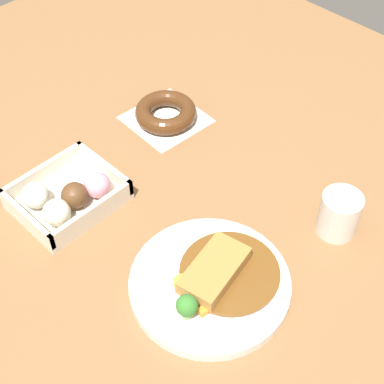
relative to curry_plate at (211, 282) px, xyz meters
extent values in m
plane|color=brown|center=(-0.01, 0.14, -0.01)|extent=(1.60, 1.60, 0.00)
cylinder|color=white|center=(0.00, 0.00, -0.01)|extent=(0.24, 0.24, 0.02)
cylinder|color=brown|center=(0.03, -0.01, 0.01)|extent=(0.15, 0.15, 0.01)
cube|color=#A87538|center=(0.01, 0.00, 0.02)|extent=(0.13, 0.08, 0.02)
cylinder|color=white|center=(-0.04, 0.02, 0.01)|extent=(0.06, 0.06, 0.00)
ellipsoid|color=yellow|center=(-0.04, 0.02, 0.02)|extent=(0.03, 0.03, 0.02)
cylinder|color=#8CB766|center=(-0.07, -0.02, 0.01)|extent=(0.01, 0.01, 0.02)
sphere|color=#387A2D|center=(-0.07, -0.02, 0.03)|extent=(0.03, 0.03, 0.03)
cube|color=orange|center=(-0.05, -0.03, 0.01)|extent=(0.01, 0.01, 0.01)
cube|color=beige|center=(-0.05, 0.29, -0.01)|extent=(0.17, 0.14, 0.01)
cube|color=beige|center=(-0.13, 0.29, 0.01)|extent=(0.01, 0.14, 0.03)
cube|color=beige|center=(0.04, 0.29, 0.01)|extent=(0.01, 0.14, 0.03)
cube|color=beige|center=(-0.05, 0.22, 0.01)|extent=(0.17, 0.01, 0.03)
cube|color=beige|center=(-0.05, 0.36, 0.01)|extent=(0.17, 0.01, 0.03)
sphere|color=#EFE5C6|center=(-0.09, 0.26, 0.02)|extent=(0.05, 0.05, 0.05)
sphere|color=brown|center=(-0.04, 0.27, 0.02)|extent=(0.05, 0.05, 0.05)
sphere|color=pink|center=(0.00, 0.26, 0.02)|extent=(0.05, 0.05, 0.05)
sphere|color=silver|center=(-0.09, 0.32, 0.02)|extent=(0.05, 0.05, 0.05)
cube|color=white|center=(0.22, 0.33, -0.01)|extent=(0.15, 0.15, 0.00)
torus|color=#4C2B14|center=(0.22, 0.33, 0.00)|extent=(0.12, 0.12, 0.03)
cylinder|color=silver|center=(0.23, -0.07, 0.02)|extent=(0.07, 0.07, 0.08)
camera|label=1|loc=(-0.37, -0.33, 0.74)|focal=54.47mm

